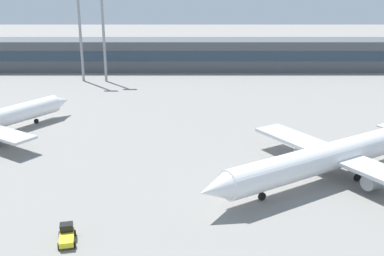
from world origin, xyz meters
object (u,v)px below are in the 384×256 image
(floodlight_tower_east, at_px, (102,28))
(airplane_near, at_px, (331,156))
(baggage_tug_yellow, at_px, (65,235))
(floodlight_tower_west, at_px, (77,17))

(floodlight_tower_east, bearing_deg, airplane_near, -55.83)
(baggage_tug_yellow, height_order, floodlight_tower_west, floodlight_tower_west)
(airplane_near, distance_m, baggage_tug_yellow, 37.30)
(floodlight_tower_west, bearing_deg, baggage_tug_yellow, -78.81)
(baggage_tug_yellow, bearing_deg, floodlight_tower_east, 96.90)
(baggage_tug_yellow, distance_m, floodlight_tower_east, 81.61)
(baggage_tug_yellow, bearing_deg, floodlight_tower_west, 101.19)
(floodlight_tower_west, relative_size, floodlight_tower_east, 1.22)
(airplane_near, height_order, floodlight_tower_east, floodlight_tower_east)
(baggage_tug_yellow, relative_size, floodlight_tower_west, 0.13)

